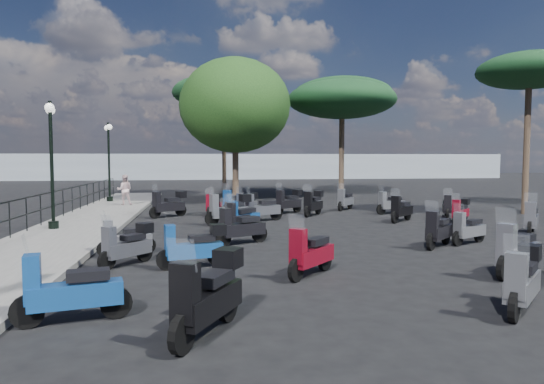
{
  "coord_description": "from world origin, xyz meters",
  "views": [
    {
      "loc": [
        -2.11,
        -15.71,
        2.5
      ],
      "look_at": [
        0.47,
        2.73,
        1.2
      ],
      "focal_mm": 32.0,
      "sensor_mm": 36.0,
      "label": 1
    }
  ],
  "objects": [
    {
      "name": "scooter_26",
      "position": [
        7.98,
        3.31,
        0.44
      ],
      "size": [
        0.84,
        1.48,
        1.26
      ],
      "rotation": [
        0.0,
        0.0,
        2.7
      ],
      "color": "black",
      "rests_on": "ground"
    },
    {
      "name": "scooter_3",
      "position": [
        -0.97,
        0.56,
        0.46
      ],
      "size": [
        1.12,
        1.36,
        1.32
      ],
      "rotation": [
        0.0,
        0.0,
        2.46
      ],
      "color": "black",
      "rests_on": "ground"
    },
    {
      "name": "scooter_11",
      "position": [
        -0.84,
        6.05,
        0.49
      ],
      "size": [
        1.09,
        1.52,
        1.4
      ],
      "rotation": [
        0.0,
        0.0,
        2.55
      ],
      "color": "black",
      "rests_on": "ground"
    },
    {
      "name": "scooter_25",
      "position": [
        8.52,
        -1.25,
        0.49
      ],
      "size": [
        1.22,
        1.43,
        1.41
      ],
      "rotation": [
        0.0,
        0.0,
        2.45
      ],
      "color": "black",
      "rests_on": "ground"
    },
    {
      "name": "lamp_post_2",
      "position": [
        -7.25,
        11.7,
        2.59
      ],
      "size": [
        0.6,
        1.22,
        4.28
      ],
      "rotation": [
        0.0,
        0.0,
        0.31
      ],
      "color": "black",
      "rests_on": "sidewalk"
    },
    {
      "name": "pedestrian_far",
      "position": [
        -6.09,
        9.38,
        0.91
      ],
      "size": [
        0.81,
        0.67,
        1.53
      ],
      "primitive_type": "imported",
      "rotation": [
        0.0,
        0.0,
        3.27
      ],
      "color": "beige",
      "rests_on": "sidewalk"
    },
    {
      "name": "scooter_5",
      "position": [
        -1.7,
        5.65,
        0.46
      ],
      "size": [
        0.77,
        1.47,
        1.22
      ],
      "rotation": [
        0.0,
        0.0,
        2.77
      ],
      "color": "black",
      "rests_on": "ground"
    },
    {
      "name": "distant_hills",
      "position": [
        0.0,
        45.0,
        1.5
      ],
      "size": [
        70.0,
        8.0,
        3.0
      ],
      "primitive_type": "cube",
      "color": "gray",
      "rests_on": "ground"
    },
    {
      "name": "scooter_9",
      "position": [
        -0.83,
        0.79,
        0.46
      ],
      "size": [
        1.29,
        1.23,
        1.34
      ],
      "rotation": [
        0.0,
        0.0,
        2.33
      ],
      "color": "black",
      "rests_on": "ground"
    },
    {
      "name": "scooter_16",
      "position": [
        1.66,
        5.78,
        0.53
      ],
      "size": [
        1.45,
        1.25,
        1.39
      ],
      "rotation": [
        0.0,
        0.0,
        2.26
      ],
      "color": "black",
      "rests_on": "ground"
    },
    {
      "name": "scooter_20",
      "position": [
        5.54,
        2.31,
        0.47
      ],
      "size": [
        1.3,
        1.23,
        1.34
      ],
      "rotation": [
        0.0,
        0.0,
        2.32
      ],
      "color": "black",
      "rests_on": "ground"
    },
    {
      "name": "broadleaf_tree",
      "position": [
        -0.36,
        11.67,
        5.44
      ],
      "size": [
        6.23,
        6.23,
        8.09
      ],
      "color": "#38281E",
      "rests_on": "ground"
    },
    {
      "name": "scooter_27",
      "position": [
        7.75,
        1.81,
        0.44
      ],
      "size": [
        1.19,
        1.1,
        1.18
      ],
      "rotation": [
        0.0,
        0.0,
        2.31
      ],
      "color": "black",
      "rests_on": "ground"
    },
    {
      "name": "scooter_1",
      "position": [
        -3.91,
        -4.21,
        0.47
      ],
      "size": [
        1.13,
        1.29,
        1.25
      ],
      "rotation": [
        0.0,
        0.0,
        2.44
      ],
      "color": "black",
      "rests_on": "ground"
    },
    {
      "name": "scooter_21",
      "position": [
        2.56,
        4.75,
        0.53
      ],
      "size": [
        1.15,
        1.53,
        1.4
      ],
      "rotation": [
        0.0,
        0.0,
        2.54
      ],
      "color": "black",
      "rests_on": "ground"
    },
    {
      "name": "scooter_28",
      "position": [
        6.17,
        4.96,
        0.45
      ],
      "size": [
        1.58,
        0.76,
        1.3
      ],
      "rotation": [
        0.0,
        0.0,
        1.91
      ],
      "color": "black",
      "rests_on": "ground"
    },
    {
      "name": "scooter_19",
      "position": [
        5.47,
        -2.7,
        0.43
      ],
      "size": [
        1.41,
        0.86,
        1.23
      ],
      "rotation": [
        0.0,
        0.0,
        2.06
      ],
      "color": "black",
      "rests_on": "ground"
    },
    {
      "name": "sidewalk",
      "position": [
        -6.5,
        3.0,
        0.07
      ],
      "size": [
        3.0,
        30.0,
        0.15
      ],
      "primitive_type": "cube",
      "color": "#605E5C",
      "rests_on": "ground"
    },
    {
      "name": "pine_1",
      "position": [
        7.46,
        17.2,
        6.87
      ],
      "size": [
        6.89,
        6.89,
        8.09
      ],
      "color": "#38281E",
      "rests_on": "ground"
    },
    {
      "name": "scooter_12",
      "position": [
        2.98,
        -8.63,
        0.51
      ],
      "size": [
        1.32,
        1.32,
        1.35
      ],
      "rotation": [
        0.0,
        0.0,
        2.36
      ],
      "color": "black",
      "rests_on": "ground"
    },
    {
      "name": "scooter_13",
      "position": [
        0.09,
        -5.81,
        0.48
      ],
      "size": [
        1.23,
        1.34,
        1.37
      ],
      "rotation": [
        0.0,
        0.0,
        2.4
      ],
      "color": "black",
      "rests_on": "ground"
    },
    {
      "name": "scooter_4",
      "position": [
        -3.62,
        5.1,
        0.53
      ],
      "size": [
        1.52,
        1.2,
        1.42
      ],
      "rotation": [
        0.0,
        0.0,
        2.21
      ],
      "color": "black",
      "rests_on": "ground"
    },
    {
      "name": "scooter_10",
      "position": [
        -1.2,
        2.46,
        0.56
      ],
      "size": [
        1.79,
        0.93,
        1.49
      ],
      "rotation": [
        0.0,
        0.0,
        1.94
      ],
      "color": "black",
      "rests_on": "ground"
    },
    {
      "name": "railing",
      "position": [
        -7.8,
        2.8,
        0.9
      ],
      "size": [
        0.04,
        26.04,
        1.1
      ],
      "color": "black",
      "rests_on": "sidewalk"
    },
    {
      "name": "scooter_15",
      "position": [
        -0.22,
        5.99,
        0.46
      ],
      "size": [
        1.12,
        1.25,
        1.22
      ],
      "rotation": [
        0.0,
        0.0,
        2.43
      ],
      "color": "black",
      "rests_on": "ground"
    },
    {
      "name": "scooter_8",
      "position": [
        -1.08,
        -1.81,
        0.48
      ],
      "size": [
        1.59,
        0.96,
        1.38
      ],
      "rotation": [
        0.0,
        0.0,
        2.05
      ],
      "color": "black",
      "rests_on": "ground"
    },
    {
      "name": "scooter_7",
      "position": [
        -2.37,
        -4.69,
        0.49
      ],
      "size": [
        1.62,
        0.64,
        1.3
      ],
      "rotation": [
        0.0,
        0.0,
        1.8
      ],
      "color": "black",
      "rests_on": "ground"
    },
    {
      "name": "scooter_0",
      "position": [
        -4.14,
        -8.18,
        0.48
      ],
      "size": [
        1.72,
        0.68,
        1.39
      ],
      "rotation": [
        0.0,
        0.0,
        1.8
      ],
      "color": "black",
      "rests_on": "ground"
    },
    {
      "name": "scooter_18",
      "position": [
        4.37,
        -3.04,
        0.47
      ],
      "size": [
        1.29,
        1.26,
        1.35
      ],
      "rotation": [
        0.0,
        0.0,
        2.34
      ],
      "color": "black",
      "rests_on": "ground"
    },
    {
      "name": "pine_2",
      "position": [
        -0.79,
        16.6,
        6.76
      ],
      "size": [
        6.74,
        6.74,
        7.96
      ],
      "color": "#38281E",
      "rests_on": "ground"
    },
    {
      "name": "scooter_14",
      "position": [
        0.12,
        3.29,
        0.49
      ],
      "size": [
        1.71,
        0.83,
        1.41
      ],
      "rotation": [
        0.0,
        0.0,
        1.92
      ],
      "color": "black",
      "rests_on": "ground"
    },
    {
      "name": "scooter_22",
      "position": [
        4.6,
        6.8,
        0.46
      ],
      "size": [
        1.13,
        1.37,
        1.33
      ],
      "rotation": [
        0.0,
        0.0,
        2.47
      ],
      "color": "black",
      "rests_on": "ground"
    },
    {
      "name": "ground",
      "position": [
        0.0,
        0.0,
        0.0
      ],
      "size": [
        120.0,
        120.0,
        0.0
      ],
      "primitive_type": "plane",
      "color": "black",
      "rests_on": "ground"
    },
    {
      "name": "lamp_post_1",
      "position": [
        -7.13,
        1.25,
        2.57
      ],
      "size": [
        0.54,
        1.22,
        4.23
      ],
      "rotation": [
        0.0,
        0.0,
        0.26
      ],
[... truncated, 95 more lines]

